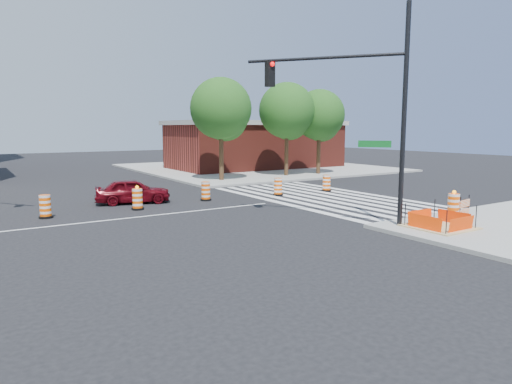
# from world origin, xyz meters

# --- Properties ---
(ground) EXTENTS (120.00, 120.00, 0.00)m
(ground) POSITION_xyz_m (0.00, 0.00, 0.00)
(ground) COLOR black
(ground) RESTS_ON ground
(sidewalk_ne) EXTENTS (22.00, 22.00, 0.15)m
(sidewalk_ne) POSITION_xyz_m (18.00, 18.00, 0.07)
(sidewalk_ne) COLOR gray
(sidewalk_ne) RESTS_ON ground
(crosswalk_east) EXTENTS (6.75, 13.50, 0.01)m
(crosswalk_east) POSITION_xyz_m (10.95, 0.00, 0.01)
(crosswalk_east) COLOR silver
(crosswalk_east) RESTS_ON ground
(lane_centerline) EXTENTS (14.00, 0.12, 0.01)m
(lane_centerline) POSITION_xyz_m (0.00, 0.00, 0.01)
(lane_centerline) COLOR silver
(lane_centerline) RESTS_ON ground
(excavation_pit) EXTENTS (2.20, 2.20, 0.90)m
(excavation_pit) POSITION_xyz_m (9.00, -9.00, 0.22)
(excavation_pit) COLOR tan
(excavation_pit) RESTS_ON ground
(brick_storefront) EXTENTS (16.50, 8.50, 4.60)m
(brick_storefront) POSITION_xyz_m (18.00, 18.00, 2.32)
(brick_storefront) COLOR maroon
(brick_storefront) RESTS_ON ground
(red_coupe) EXTENTS (4.08, 2.45, 1.30)m
(red_coupe) POSITION_xyz_m (1.22, 3.84, 0.65)
(red_coupe) COLOR #590710
(red_coupe) RESTS_ON ground
(signal_pole_se) EXTENTS (3.99, 5.13, 8.41)m
(signal_pole_se) POSITION_xyz_m (6.99, -6.47, 5.15)
(signal_pole_se) COLOR black
(signal_pole_se) RESTS_ON ground
(pit_drum) EXTENTS (0.59, 0.59, 1.17)m
(pit_drum) POSITION_xyz_m (11.24, -8.05, 0.63)
(pit_drum) COLOR black
(pit_drum) RESTS_ON ground
(barricade) EXTENTS (0.90, 0.21, 1.07)m
(barricade) POSITION_xyz_m (10.74, -8.87, 0.74)
(barricade) COLOR #FF5805
(barricade) RESTS_ON ground
(tree_north_c) EXTENTS (4.44, 4.44, 7.54)m
(tree_north_c) POSITION_xyz_m (9.78, 9.83, 5.06)
(tree_north_c) COLOR #382314
(tree_north_c) RESTS_ON ground
(tree_north_d) EXTENTS (4.42, 4.42, 7.51)m
(tree_north_d) POSITION_xyz_m (15.75, 9.92, 5.05)
(tree_north_d) COLOR #382314
(tree_north_d) RESTS_ON ground
(tree_north_e) EXTENTS (4.17, 4.17, 7.09)m
(tree_north_e) POSITION_xyz_m (18.86, 9.64, 4.76)
(tree_north_e) COLOR #382314
(tree_north_e) RESTS_ON ground
(median_drum_2) EXTENTS (0.60, 0.60, 1.02)m
(median_drum_2) POSITION_xyz_m (-3.28, 1.98, 0.48)
(median_drum_2) COLOR black
(median_drum_2) RESTS_ON ground
(median_drum_3) EXTENTS (0.60, 0.60, 1.18)m
(median_drum_3) POSITION_xyz_m (0.80, 1.82, 0.49)
(median_drum_3) COLOR black
(median_drum_3) RESTS_ON ground
(median_drum_4) EXTENTS (0.60, 0.60, 1.02)m
(median_drum_4) POSITION_xyz_m (4.84, 2.57, 0.48)
(median_drum_4) COLOR black
(median_drum_4) RESTS_ON ground
(median_drum_5) EXTENTS (0.60, 0.60, 1.02)m
(median_drum_5) POSITION_xyz_m (9.24, 1.96, 0.48)
(median_drum_5) COLOR black
(median_drum_5) RESTS_ON ground
(median_drum_6) EXTENTS (0.60, 0.60, 1.02)m
(median_drum_6) POSITION_xyz_m (12.83, 1.79, 0.48)
(median_drum_6) COLOR black
(median_drum_6) RESTS_ON ground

